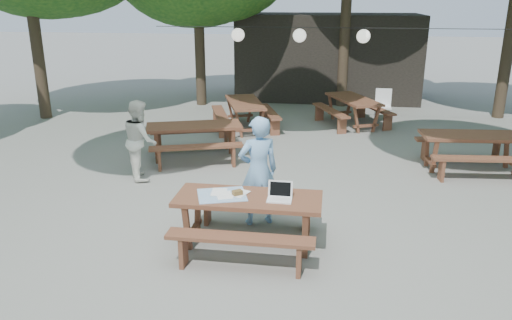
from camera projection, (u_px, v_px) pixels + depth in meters
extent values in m
plane|color=slate|center=(282.00, 221.00, 7.80)|extent=(80.00, 80.00, 0.00)
cube|color=black|center=(328.00, 56.00, 17.16)|extent=(6.00, 3.00, 2.80)
cube|color=#532F1D|center=(248.00, 199.00, 6.80)|extent=(2.00, 0.80, 0.06)
cube|color=#532F1D|center=(240.00, 238.00, 6.28)|extent=(1.90, 0.28, 0.05)
cube|color=#532F1D|center=(256.00, 199.00, 7.50)|extent=(1.90, 0.28, 0.05)
cube|color=#532F1D|center=(248.00, 224.00, 6.92)|extent=(1.70, 0.70, 0.69)
cube|color=#532F1D|center=(194.00, 126.00, 10.62)|extent=(2.15, 1.40, 0.06)
cube|color=#532F1D|center=(196.00, 147.00, 10.09)|extent=(1.89, 0.87, 0.05)
cube|color=#532F1D|center=(193.00, 131.00, 11.31)|extent=(1.89, 0.87, 0.05)
cube|color=#532F1D|center=(195.00, 143.00, 10.73)|extent=(1.83, 1.21, 0.69)
cube|color=#532F1D|center=(474.00, 136.00, 9.87)|extent=(2.06, 0.97, 0.06)
cube|color=#532F1D|center=(484.00, 159.00, 9.34)|extent=(1.92, 0.44, 0.05)
cube|color=#532F1D|center=(461.00, 140.00, 10.58)|extent=(1.92, 0.44, 0.05)
cube|color=#532F1D|center=(471.00, 154.00, 9.99)|extent=(1.75, 0.84, 0.69)
cube|color=#532F1D|center=(245.00, 102.00, 13.00)|extent=(1.40, 2.15, 0.06)
cube|color=#532F1D|center=(269.00, 112.00, 13.19)|extent=(0.87, 1.89, 0.05)
cube|color=#532F1D|center=(220.00, 114.00, 12.97)|extent=(0.87, 1.89, 0.05)
cube|color=#532F1D|center=(245.00, 116.00, 13.11)|extent=(1.21, 1.83, 0.69)
cube|color=#532F1D|center=(353.00, 99.00, 13.40)|extent=(1.55, 2.15, 0.06)
cube|color=#532F1D|center=(374.00, 108.00, 13.65)|extent=(1.03, 1.85, 0.05)
cube|color=#532F1D|center=(330.00, 110.00, 13.32)|extent=(1.03, 1.85, 0.05)
cube|color=#532F1D|center=(352.00, 113.00, 13.52)|extent=(1.33, 1.84, 0.69)
imported|color=#7BAEE0|center=(258.00, 171.00, 7.51)|extent=(0.73, 0.63, 1.69)
imported|color=white|center=(140.00, 140.00, 9.46)|extent=(0.87, 0.93, 1.52)
cube|color=white|center=(383.00, 107.00, 13.92)|extent=(0.46, 0.46, 0.04)
cube|color=white|center=(383.00, 97.00, 14.02)|extent=(0.44, 0.06, 0.48)
cube|color=white|center=(382.00, 115.00, 13.98)|extent=(0.44, 0.44, 0.38)
cube|color=white|center=(279.00, 200.00, 6.66)|extent=(0.33, 0.23, 0.02)
cube|color=white|center=(280.00, 189.00, 6.73)|extent=(0.33, 0.06, 0.23)
cube|color=black|center=(280.00, 189.00, 6.73)|extent=(0.28, 0.04, 0.19)
cube|color=#3779BB|center=(222.00, 195.00, 6.84)|extent=(0.79, 0.73, 0.01)
cube|color=white|center=(224.00, 195.00, 6.83)|extent=(0.30, 0.35, 0.00)
cube|color=white|center=(239.00, 193.00, 6.89)|extent=(0.31, 0.35, 0.00)
cube|color=white|center=(219.00, 192.00, 6.92)|extent=(0.24, 0.32, 0.00)
cube|color=brown|center=(237.00, 192.00, 6.82)|extent=(0.16, 0.15, 0.06)
cylinder|color=black|center=(328.00, 28.00, 12.56)|extent=(9.00, 0.02, 0.02)
sphere|color=white|center=(238.00, 35.00, 12.94)|extent=(0.34, 0.34, 0.34)
sphere|color=white|center=(300.00, 36.00, 12.72)|extent=(0.34, 0.34, 0.34)
sphere|color=white|center=(363.00, 36.00, 12.49)|extent=(0.34, 0.34, 0.34)
cylinder|color=#2D2319|center=(35.00, 30.00, 13.73)|extent=(0.32, 0.32, 4.93)
cylinder|color=#2D2319|center=(199.00, 36.00, 15.60)|extent=(0.32, 0.32, 4.36)
cylinder|color=#2D2319|center=(345.00, 22.00, 15.30)|extent=(0.32, 0.32, 5.19)
cylinder|color=#2D2319|center=(510.00, 34.00, 13.80)|extent=(0.32, 0.32, 4.72)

